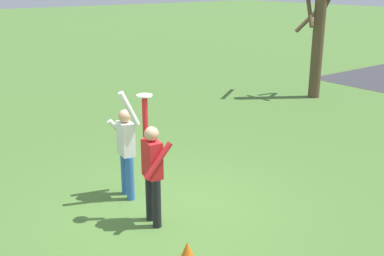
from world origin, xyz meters
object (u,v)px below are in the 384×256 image
(frisbee_disc, at_px, (144,96))
(person_catcher, at_px, (152,167))
(field_cone_orange, at_px, (187,252))
(bare_tree_tall, at_px, (318,21))
(person_defender, at_px, (126,146))

(frisbee_disc, bearing_deg, person_catcher, -8.56)
(field_cone_orange, bearing_deg, bare_tree_tall, 119.30)
(person_catcher, bearing_deg, field_cone_orange, 177.73)
(person_defender, distance_m, frisbee_disc, 1.43)
(frisbee_disc, bearing_deg, bare_tree_tall, 112.63)
(bare_tree_tall, bearing_deg, person_defender, -72.12)
(person_catcher, relative_size, field_cone_orange, 6.50)
(frisbee_disc, xyz_separation_m, field_cone_orange, (1.44, -0.27, -1.93))
(person_defender, relative_size, bare_tree_tall, 0.42)
(person_catcher, height_order, field_cone_orange, person_catcher)
(person_defender, relative_size, frisbee_disc, 8.40)
(person_catcher, xyz_separation_m, person_defender, (-1.11, 0.17, -0.00))
(frisbee_disc, bearing_deg, field_cone_orange, -10.48)
(frisbee_disc, relative_size, field_cone_orange, 0.76)
(person_catcher, distance_m, person_defender, 1.12)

